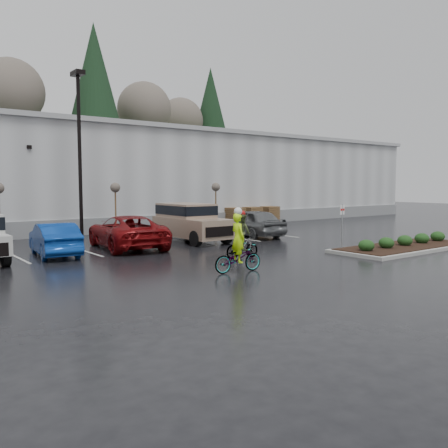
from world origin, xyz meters
TOP-DOWN VIEW (x-y plane):
  - ground at (0.00, 0.00)m, footprint 120.00×120.00m
  - warehouse at (0.00, 21.99)m, footprint 60.50×15.50m
  - wooded_ridge at (0.00, 45.00)m, footprint 80.00×25.00m
  - lamppost at (-4.00, 12.00)m, footprint 0.50×1.00m
  - sapling_mid at (-1.50, 13.00)m, footprint 0.60×0.60m
  - sapling_east at (6.00, 13.00)m, footprint 0.60×0.60m
  - pallet_stack_a at (8.50, 14.00)m, footprint 1.20×1.20m
  - pallet_stack_b at (10.20, 14.00)m, footprint 1.20×1.20m
  - pallet_stack_c at (12.00, 14.00)m, footprint 1.20×1.20m
  - curb_island at (7.00, -1.00)m, footprint 8.00×3.00m
  - mulch_bed at (7.00, -1.00)m, footprint 7.60×2.60m
  - shrub_a at (4.00, -1.00)m, footprint 0.70×0.70m
  - shrub_b at (5.50, -1.00)m, footprint 0.70×0.70m
  - shrub_c at (7.00, -1.00)m, footprint 0.70×0.70m
  - shrub_d at (8.50, -1.00)m, footprint 0.70×0.70m
  - shrub_e at (10.00, -1.00)m, footprint 0.70×0.70m
  - fire_lane_sign at (3.80, 0.20)m, footprint 0.30×0.05m
  - car_blue at (-7.05, 7.07)m, footprint 2.02×4.52m
  - car_red at (-3.49, 7.36)m, footprint 3.43×6.09m
  - suv_tan at (0.48, 7.64)m, footprint 2.20×5.10m
  - car_grey at (4.68, 7.54)m, footprint 2.41×4.99m
  - cyclist_hivis at (-3.10, -0.78)m, footprint 1.95×0.84m
  - cyclist_olive at (-1.03, 1.50)m, footprint 1.57×0.76m

SIDE VIEW (x-z plane):
  - ground at x=0.00m, z-range 0.00..0.00m
  - curb_island at x=7.00m, z-range 0.00..0.15m
  - mulch_bed at x=7.00m, z-range 0.15..0.19m
  - shrub_a at x=4.00m, z-range 0.15..0.67m
  - shrub_b at x=5.50m, z-range 0.15..0.67m
  - shrub_c at x=7.00m, z-range 0.15..0.67m
  - shrub_d at x=8.50m, z-range 0.15..0.67m
  - shrub_e at x=10.00m, z-range 0.15..0.67m
  - pallet_stack_a at x=8.50m, z-range 0.00..1.35m
  - pallet_stack_b at x=10.20m, z-range 0.00..1.35m
  - pallet_stack_c at x=12.00m, z-range 0.00..1.35m
  - cyclist_hivis at x=-3.10m, z-range -0.44..1.87m
  - car_blue at x=-7.05m, z-range 0.00..1.44m
  - cyclist_olive at x=-1.03m, z-range -0.25..1.76m
  - car_red at x=-3.49m, z-range 0.00..1.61m
  - car_grey at x=4.68m, z-range 0.00..1.64m
  - suv_tan at x=0.48m, z-range 0.00..2.06m
  - fire_lane_sign at x=3.80m, z-range 0.31..2.51m
  - sapling_mid at x=-1.50m, z-range 1.13..4.33m
  - sapling_east at x=6.00m, z-range 1.13..4.33m
  - wooded_ridge at x=0.00m, z-range 0.00..6.00m
  - warehouse at x=0.00m, z-range 0.05..7.25m
  - lamppost at x=-4.00m, z-range 1.07..10.30m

